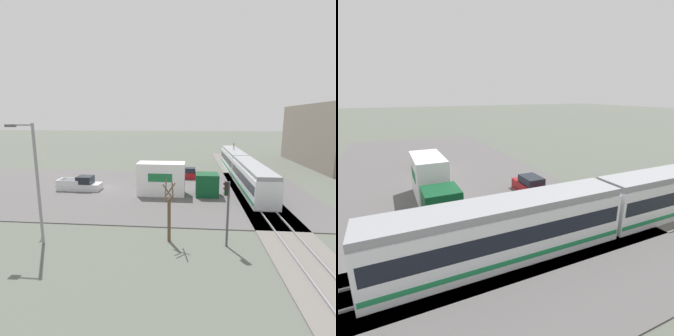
# 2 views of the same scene
# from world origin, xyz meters

# --- Properties ---
(ground_plane) EXTENTS (320.00, 320.00, 0.00)m
(ground_plane) POSITION_xyz_m (0.00, 0.00, 0.00)
(ground_plane) COLOR #565B51
(road_surface) EXTENTS (22.85, 51.10, 0.08)m
(road_surface) POSITION_xyz_m (0.00, 0.00, 0.04)
(road_surface) COLOR #565454
(road_surface) RESTS_ON ground
(rail_bed) EXTENTS (71.06, 4.40, 0.22)m
(rail_bed) POSITION_xyz_m (0.00, 18.77, 0.05)
(rail_bed) COLOR slate
(rail_bed) RESTS_ON ground
(light_rail_tram) EXTENTS (29.58, 2.66, 4.52)m
(light_rail_tram) POSITION_xyz_m (-7.82, 18.77, 1.72)
(light_rail_tram) COLOR white
(light_rail_tram) RESTS_ON ground
(box_truck) EXTENTS (2.53, 9.34, 3.79)m
(box_truck) POSITION_xyz_m (1.95, 9.18, 1.83)
(box_truck) COLOR #0C4723
(box_truck) RESTS_ON ground
(pickup_truck) EXTENTS (1.93, 5.35, 1.76)m
(pickup_truck) POSITION_xyz_m (0.90, -2.44, 0.74)
(pickup_truck) COLOR silver
(pickup_truck) RESTS_ON ground
(sedan_car_0) EXTENTS (1.87, 4.43, 1.61)m
(sedan_car_0) POSITION_xyz_m (-6.73, 10.81, 0.74)
(sedan_car_0) COLOR maroon
(sedan_car_0) RESTS_ON ground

